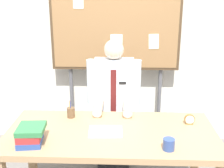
# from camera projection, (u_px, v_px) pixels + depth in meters

# --- Properties ---
(back_wall) EXTENTS (6.40, 0.08, 2.70)m
(back_wall) POSITION_uv_depth(u_px,v_px,m) (116.00, 35.00, 3.59)
(back_wall) COLOR silver
(back_wall) RESTS_ON ground_plane
(desk) EXTENTS (1.75, 0.84, 0.74)m
(desk) POSITION_uv_depth(u_px,v_px,m) (111.00, 140.00, 2.51)
(desk) COLOR tan
(desk) RESTS_ON ground_plane
(person) EXTENTS (0.55, 0.56, 1.40)m
(person) POSITION_uv_depth(u_px,v_px,m) (114.00, 111.00, 3.14)
(person) COLOR #2D2D33
(person) RESTS_ON ground_plane
(bulletin_board) EXTENTS (1.47, 0.09, 2.04)m
(bulletin_board) POSITION_uv_depth(u_px,v_px,m) (115.00, 26.00, 3.36)
(bulletin_board) COLOR #4C3823
(bulletin_board) RESTS_ON ground_plane
(book_stack) EXTENTS (0.23, 0.28, 0.14)m
(book_stack) POSITION_uv_depth(u_px,v_px,m) (30.00, 134.00, 2.28)
(book_stack) COLOR #2D4C99
(book_stack) RESTS_ON desk
(open_notebook) EXTENTS (0.28, 0.22, 0.01)m
(open_notebook) POSITION_uv_depth(u_px,v_px,m) (106.00, 132.00, 2.47)
(open_notebook) COLOR white
(open_notebook) RESTS_ON desk
(desk_clock) EXTENTS (0.09, 0.04, 0.09)m
(desk_clock) POSITION_uv_depth(u_px,v_px,m) (190.00, 120.00, 2.61)
(desk_clock) COLOR olive
(desk_clock) RESTS_ON desk
(coffee_mug) EXTENTS (0.09, 0.09, 0.09)m
(coffee_mug) POSITION_uv_depth(u_px,v_px,m) (169.00, 144.00, 2.19)
(coffee_mug) COLOR #334C8C
(coffee_mug) RESTS_ON desk
(pen_holder) EXTENTS (0.07, 0.07, 0.16)m
(pen_holder) POSITION_uv_depth(u_px,v_px,m) (71.00, 112.00, 2.74)
(pen_holder) COLOR brown
(pen_holder) RESTS_ON desk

